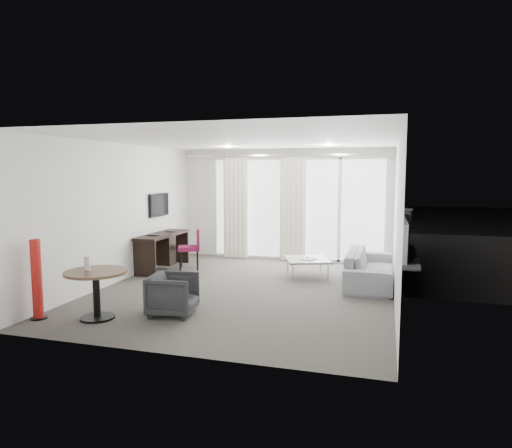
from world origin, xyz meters
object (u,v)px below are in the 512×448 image
(round_table, at_px, (97,295))
(rattan_chair_a, at_px, (321,237))
(sofa, at_px, (370,267))
(rattan_chair_b, at_px, (366,239))
(desk, at_px, (163,251))
(desk_chair, at_px, (189,249))
(red_lamp, at_px, (37,279))
(coffee_table, at_px, (307,268))
(tub_armchair, at_px, (173,294))

(round_table, bearing_deg, rattan_chair_a, 70.08)
(sofa, relative_size, rattan_chair_a, 2.66)
(sofa, xyz_separation_m, rattan_chair_b, (-0.23, 3.28, 0.06))
(sofa, height_order, rattan_chair_b, rattan_chair_b)
(round_table, height_order, sofa, round_table)
(desk, xyz_separation_m, desk_chair, (0.53, 0.17, 0.06))
(red_lamp, relative_size, rattan_chair_a, 1.43)
(coffee_table, relative_size, rattan_chair_a, 1.04)
(round_table, distance_m, sofa, 4.82)
(desk, relative_size, desk_chair, 1.86)
(sofa, bearing_deg, desk_chair, 86.24)
(tub_armchair, height_order, rattan_chair_b, rattan_chair_b)
(desk_chair, distance_m, coffee_table, 2.57)
(desk_chair, height_order, red_lamp, red_lamp)
(coffee_table, height_order, rattan_chair_a, rattan_chair_a)
(desk_chair, bearing_deg, round_table, -110.06)
(round_table, bearing_deg, coffee_table, 54.36)
(desk, height_order, coffee_table, desk)
(tub_armchair, relative_size, sofa, 0.31)
(rattan_chair_a, bearing_deg, round_table, -111.95)
(desk_chair, relative_size, rattan_chair_b, 1.19)
(desk_chair, distance_m, round_table, 3.44)
(round_table, bearing_deg, desk_chair, 92.41)
(desk_chair, xyz_separation_m, sofa, (3.76, -0.25, -0.13))
(red_lamp, relative_size, tub_armchair, 1.72)
(tub_armchair, height_order, rattan_chair_a, rattan_chair_a)
(tub_armchair, bearing_deg, desk_chair, 11.85)
(desk, distance_m, round_table, 3.33)
(coffee_table, xyz_separation_m, rattan_chair_a, (-0.15, 2.88, 0.21))
(desk, bearing_deg, round_table, -78.31)
(desk, xyz_separation_m, rattan_chair_b, (4.07, 3.21, -0.01))
(desk_chair, distance_m, sofa, 3.78)
(desk, xyz_separation_m, red_lamp, (-0.12, -3.49, 0.19))
(red_lamp, relative_size, sofa, 0.54)
(desk, xyz_separation_m, coffee_table, (3.09, 0.11, -0.20))
(round_table, xyz_separation_m, red_lamp, (-0.80, -0.23, 0.22))
(sofa, bearing_deg, coffee_table, 81.27)
(desk, relative_size, round_table, 1.88)
(round_table, bearing_deg, desk, 101.69)
(sofa, bearing_deg, round_table, 131.35)
(desk, height_order, rattan_chair_b, desk)
(desk, height_order, desk_chair, desk_chair)
(tub_armchair, relative_size, rattan_chair_a, 0.83)
(tub_armchair, height_order, coffee_table, tub_armchair)
(tub_armchair, xyz_separation_m, coffee_table, (1.47, 2.90, -0.11))
(red_lamp, xyz_separation_m, coffee_table, (3.21, 3.60, -0.38))
(desk_chair, height_order, round_table, desk_chair)
(coffee_table, relative_size, rattan_chair_b, 1.11)
(desk_chair, relative_size, rattan_chair_a, 1.11)
(round_table, height_order, tub_armchair, round_table)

